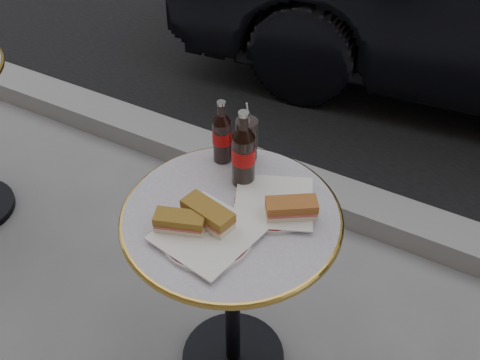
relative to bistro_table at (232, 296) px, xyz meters
The scene contains 11 objects.
ground 0.37m from the bistro_table, ahead, with size 80.00×80.00×0.00m, color gray.
curb 0.95m from the bistro_table, 90.00° to the left, with size 40.00×0.20×0.12m, color gray.
bistro_table is the anchor object (origin of this frame).
plate_left 0.39m from the bistro_table, 96.78° to the right, with size 0.25×0.25×0.01m, color white.
plate_right 0.39m from the bistro_table, 45.19° to the left, with size 0.23×0.23×0.01m, color silver.
sandwich_left_a 0.43m from the bistro_table, 124.14° to the right, with size 0.13×0.06×0.05m, color olive.
sandwich_left_b 0.41m from the bistro_table, 116.44° to the right, with size 0.15×0.07×0.05m, color olive.
sandwich_right 0.43m from the bistro_table, 22.79° to the left, with size 0.14×0.06×0.05m, color #A45D29.
cola_bottle_left 0.53m from the bistro_table, 125.76° to the left, with size 0.06×0.06×0.21m, color black, non-canonical shape.
cola_bottle_right 0.51m from the bistro_table, 104.74° to the left, with size 0.07×0.07×0.25m, color black, non-canonical shape.
cola_glass 0.50m from the bistro_table, 108.78° to the left, with size 0.07×0.07×0.14m, color black.
Camera 1 is at (0.59, -1.02, 1.91)m, focal length 45.00 mm.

